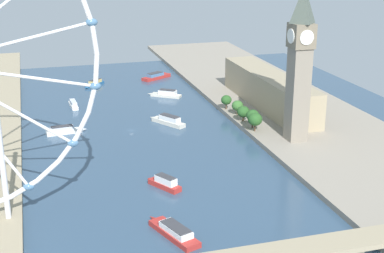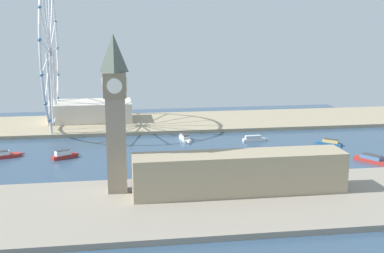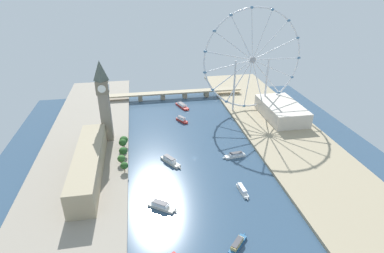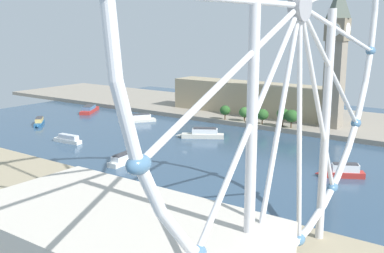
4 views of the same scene
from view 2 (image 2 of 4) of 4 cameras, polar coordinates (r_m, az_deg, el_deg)
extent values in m
plane|color=#334C66|center=(383.57, -0.76, -3.00)|extent=(391.76, 391.76, 0.00)
cube|color=gray|center=(278.77, 2.44, -8.49)|extent=(90.00, 520.00, 3.00)
cube|color=tan|center=(490.45, -2.57, 0.47)|extent=(90.00, 520.00, 3.00)
cube|color=gray|center=(288.46, -8.38, -2.02)|extent=(10.65, 10.65, 53.62)
cube|color=#776B57|center=(282.35, -8.59, 4.61)|extent=(12.36, 12.36, 13.53)
pyramid|color=#4C564C|center=(280.74, -8.70, 8.07)|extent=(11.19, 11.19, 20.66)
cylinder|color=white|center=(282.41, -9.89, 4.57)|extent=(8.10, 0.50, 8.10)
cylinder|color=white|center=(282.44, -7.29, 4.65)|extent=(8.10, 0.50, 8.10)
cylinder|color=white|center=(288.70, -8.59, 4.77)|extent=(0.50, 8.10, 8.10)
cylinder|color=white|center=(276.01, -8.58, 4.44)|extent=(0.50, 8.10, 8.10)
cube|color=tan|center=(288.61, 5.28, -5.13)|extent=(22.00, 118.67, 22.62)
cylinder|color=#513823|center=(320.22, 3.99, -5.15)|extent=(0.80, 0.80, 3.65)
ellipsoid|color=#285623|center=(318.88, 4.00, -4.35)|extent=(7.16, 7.16, 6.44)
cylinder|color=#513823|center=(314.89, 1.69, -5.48)|extent=(0.80, 0.80, 3.09)
ellipsoid|color=#386B2D|center=(313.56, 1.69, -4.68)|extent=(7.57, 7.57, 6.81)
cylinder|color=#513823|center=(314.02, -0.88, -5.53)|extent=(0.80, 0.80, 3.02)
ellipsoid|color=#285623|center=(312.64, -0.89, -4.70)|extent=(8.05, 8.05, 7.24)
cylinder|color=#513823|center=(311.72, -3.48, -5.51)|extent=(0.80, 0.80, 4.80)
ellipsoid|color=#285623|center=(310.09, -3.49, -4.52)|extent=(8.04, 8.04, 7.23)
cylinder|color=#513823|center=(312.26, -4.64, -5.57)|extent=(0.80, 0.80, 4.12)
ellipsoid|color=#285623|center=(310.65, -4.66, -4.59)|extent=(8.73, 8.73, 7.86)
torus|color=silver|center=(464.23, -15.45, 7.95)|extent=(126.77, 2.12, 126.77)
cylinder|color=#99999E|center=(464.23, -15.45, 7.95)|extent=(7.48, 3.00, 7.48)
cylinder|color=silver|center=(495.14, -15.05, 8.19)|extent=(62.32, 1.27, 1.27)
cylinder|color=silver|center=(491.90, -15.16, 9.64)|extent=(57.45, 1.27, 26.51)
cylinder|color=silver|center=(484.10, -15.33, 10.85)|extent=(42.65, 1.27, 47.17)
cylinder|color=silver|center=(472.92, -15.52, 11.61)|extent=(20.47, 1.27, 59.67)
cylinder|color=silver|center=(460.13, -15.72, 11.77)|extent=(7.78, 1.27, 62.11)
cylinder|color=silver|center=(447.88, -15.87, 11.26)|extent=(32.26, 1.27, 54.61)
cylinder|color=silver|center=(438.44, -15.96, 10.12)|extent=(51.17, 1.27, 37.66)
cylinder|color=silver|center=(433.65, -15.95, 8.53)|extent=(61.23, 1.27, 14.20)
cylinder|color=silver|center=(434.49, -15.86, 6.83)|extent=(61.23, 1.27, 14.20)
cylinder|color=silver|center=(440.81, -15.69, 5.36)|extent=(51.17, 1.27, 37.66)
cylinder|color=silver|center=(451.30, -15.49, 4.40)|extent=(32.26, 1.27, 54.61)
cylinder|color=silver|center=(463.94, -15.29, 4.11)|extent=(7.78, 1.27, 62.11)
cylinder|color=silver|center=(476.47, -15.13, 4.47)|extent=(20.47, 1.27, 59.67)
cylinder|color=silver|center=(486.82, -15.03, 5.40)|extent=(42.65, 1.27, 47.17)
cylinder|color=silver|center=(493.36, -15.00, 6.70)|extent=(57.45, 1.27, 26.51)
ellipsoid|color=teal|center=(526.08, -14.69, 8.40)|extent=(4.80, 3.20, 3.20)
ellipsoid|color=teal|center=(519.96, -14.90, 11.16)|extent=(4.80, 3.20, 3.20)
ellipsoid|color=teal|center=(413.39, -16.54, 12.55)|extent=(4.80, 3.20, 3.20)
ellipsoid|color=teal|center=(403.15, -16.53, 9.20)|extent=(4.80, 3.20, 3.20)
ellipsoid|color=teal|center=(404.98, -16.32, 5.54)|extent=(4.80, 3.20, 3.20)
ellipsoid|color=teal|center=(418.40, -15.95, 2.48)|extent=(4.80, 3.20, 3.20)
ellipsoid|color=teal|center=(440.20, -15.52, 0.66)|extent=(4.80, 3.20, 3.20)
ellipsoid|color=teal|center=(465.74, -15.12, 0.27)|extent=(4.80, 3.20, 3.20)
ellipsoid|color=teal|center=(490.40, -14.82, 1.18)|extent=(4.80, 3.20, 3.20)
ellipsoid|color=teal|center=(510.31, -14.65, 3.08)|extent=(4.80, 3.20, 3.20)
ellipsoid|color=teal|center=(522.73, -14.60, 5.60)|extent=(4.80, 3.20, 3.20)
cylinder|color=silver|center=(488.97, -14.95, 4.20)|extent=(2.40, 2.40, 67.07)
cylinder|color=silver|center=(446.02, -15.53, 3.46)|extent=(2.40, 2.40, 67.07)
cube|color=beige|center=(500.35, -11.10, 1.70)|extent=(42.90, 76.08, 17.97)
cube|color=#B22D28|center=(381.44, -13.93, -3.24)|extent=(13.62, 18.40, 2.55)
cone|color=#B22D28|center=(385.80, -12.50, -3.00)|extent=(3.86, 4.12, 2.55)
cube|color=white|center=(380.33, -14.08, -2.83)|extent=(9.54, 12.17, 3.36)
cube|color=#38383D|center=(379.87, -14.09, -2.56)|extent=(8.78, 11.07, 0.37)
cube|color=beige|center=(362.61, 11.06, -3.95)|extent=(22.46, 18.47, 1.89)
cone|color=beige|center=(374.96, 11.59, -3.44)|extent=(4.44, 3.89, 1.89)
cube|color=white|center=(360.87, 11.02, -3.60)|extent=(14.17, 12.23, 3.22)
cube|color=#38383D|center=(360.40, 11.04, -3.32)|extent=(12.92, 11.25, 0.43)
cube|color=white|center=(424.29, 6.88, -1.47)|extent=(5.63, 18.99, 2.21)
cone|color=white|center=(428.06, 8.25, -1.39)|extent=(2.46, 3.53, 2.21)
cube|color=silver|center=(423.43, 6.77, -1.16)|extent=(4.52, 13.23, 2.62)
cube|color=#B22D28|center=(395.45, -20.52, -3.13)|extent=(16.03, 28.26, 2.37)
cone|color=#B22D28|center=(397.76, -18.24, -2.89)|extent=(3.90, 5.45, 2.37)
cube|color=beige|center=(360.04, 0.62, -3.78)|extent=(18.14, 24.25, 2.55)
cone|color=beige|center=(369.54, 2.32, -3.38)|extent=(4.57, 5.19, 2.55)
cube|color=white|center=(358.48, 0.47, -3.38)|extent=(12.01, 15.25, 3.16)
cube|color=#38383D|center=(357.99, 0.47, -3.09)|extent=(11.02, 13.86, 0.58)
cube|color=#235684|center=(422.87, 14.98, -1.85)|extent=(17.04, 17.80, 2.09)
cone|color=#235684|center=(426.60, 13.53, -1.66)|extent=(3.95, 4.02, 2.09)
cube|color=#DBB766|center=(422.04, 15.13, -1.57)|extent=(11.51, 11.93, 2.46)
cube|color=#38383D|center=(421.73, 15.14, -1.38)|extent=(10.51, 10.89, 0.36)
cube|color=#B22D28|center=(380.66, 19.43, -3.61)|extent=(27.15, 20.70, 2.52)
cube|color=teal|center=(380.67, 19.28, -3.20)|extent=(16.12, 13.31, 2.54)
cube|color=#38383D|center=(380.31, 19.30, -2.99)|extent=(14.69, 12.26, 0.37)
cube|color=white|center=(423.13, -0.78, -1.41)|extent=(21.70, 7.65, 2.36)
cone|color=white|center=(411.52, -0.35, -1.79)|extent=(4.07, 2.78, 2.36)
cube|color=silver|center=(423.60, -0.81, -1.07)|extent=(14.60, 6.01, 2.29)
cube|color=#38383D|center=(423.29, -0.81, -0.89)|extent=(13.17, 5.64, 0.48)
camera|label=1|loc=(507.42, -42.91, 10.70)|focal=52.85mm
camera|label=3|loc=(453.47, 37.82, 18.29)|focal=29.21mm
camera|label=4|loc=(577.81, -18.91, 7.95)|focal=44.28mm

